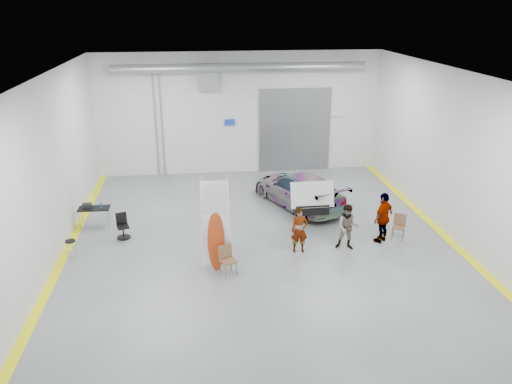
{
  "coord_description": "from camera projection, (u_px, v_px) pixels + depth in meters",
  "views": [
    {
      "loc": [
        -2.19,
        -16.27,
        8.15
      ],
      "look_at": [
        -0.04,
        1.04,
        1.5
      ],
      "focal_mm": 35.0,
      "sensor_mm": 36.0,
      "label": 1
    }
  ],
  "objects": [
    {
      "name": "office_chair",
      "position": [
        123.0,
        227.0,
        18.32
      ],
      "size": [
        0.51,
        0.53,
        0.93
      ],
      "rotation": [
        0.0,
        0.0,
        0.28
      ],
      "color": "black",
      "rests_on": "ground"
    },
    {
      "name": "shop_stool",
      "position": [
        71.0,
        250.0,
        16.83
      ],
      "size": [
        0.35,
        0.35,
        0.68
      ],
      "rotation": [
        0.0,
        0.0,
        0.09
      ],
      "color": "black",
      "rests_on": "ground"
    },
    {
      "name": "ground",
      "position": [
        261.0,
        240.0,
        18.25
      ],
      "size": [
        16.0,
        16.0,
        0.0
      ],
      "primitive_type": "plane",
      "color": "slate",
      "rests_on": "ground"
    },
    {
      "name": "folding_chair_far",
      "position": [
        398.0,
        232.0,
        18.26
      ],
      "size": [
        0.59,
        0.64,
        0.92
      ],
      "rotation": [
        0.0,
        0.0,
        -0.52
      ],
      "color": "brown",
      "rests_on": "ground"
    },
    {
      "name": "work_table",
      "position": [
        92.0,
        208.0,
        19.18
      ],
      "size": [
        1.19,
        0.61,
        0.97
      ],
      "rotation": [
        0.0,
        0.0,
        -0.01
      ],
      "color": "gray",
      "rests_on": "ground"
    },
    {
      "name": "trunk_lid",
      "position": [
        311.0,
        192.0,
        18.87
      ],
      "size": [
        1.65,
        1.0,
        0.04
      ],
      "primitive_type": "cube",
      "color": "silver",
      "rests_on": "sedan_car"
    },
    {
      "name": "folding_chair_near",
      "position": [
        228.0,
        266.0,
        15.85
      ],
      "size": [
        0.6,
        0.63,
        0.97
      ],
      "rotation": [
        0.0,
        0.0,
        0.39
      ],
      "color": "brown",
      "rests_on": "ground"
    },
    {
      "name": "person_b",
      "position": [
        348.0,
        227.0,
        17.35
      ],
      "size": [
        0.95,
        0.83,
        1.65
      ],
      "primitive_type": "imported",
      "rotation": [
        0.0,
        0.0,
        -0.3
      ],
      "color": "slate",
      "rests_on": "ground"
    },
    {
      "name": "person_c",
      "position": [
        383.0,
        218.0,
        17.83
      ],
      "size": [
        1.14,
        1.03,
        1.89
      ],
      "primitive_type": "imported",
      "rotation": [
        0.0,
        0.0,
        3.81
      ],
      "color": "#A56F37",
      "rests_on": "ground"
    },
    {
      "name": "surfboard_display",
      "position": [
        216.0,
        232.0,
        15.84
      ],
      "size": [
        0.91,
        0.3,
        3.22
      ],
      "rotation": [
        0.0,
        0.0,
        -0.09
      ],
      "color": "white",
      "rests_on": "ground"
    },
    {
      "name": "room_shell",
      "position": [
        259.0,
        117.0,
        18.88
      ],
      "size": [
        14.02,
        16.18,
        6.01
      ],
      "color": "silver",
      "rests_on": "ground"
    },
    {
      "name": "person_a",
      "position": [
        300.0,
        230.0,
        17.15
      ],
      "size": [
        0.6,
        0.4,
        1.63
      ],
      "primitive_type": "imported",
      "rotation": [
        0.0,
        0.0,
        -0.02
      ],
      "color": "#89664A",
      "rests_on": "ground"
    },
    {
      "name": "sedan_car",
      "position": [
        299.0,
        190.0,
        21.16
      ],
      "size": [
        3.77,
        5.28,
        1.42
      ],
      "primitive_type": "imported",
      "rotation": [
        0.0,
        0.0,
        3.55
      ],
      "color": "white",
      "rests_on": "ground"
    }
  ]
}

